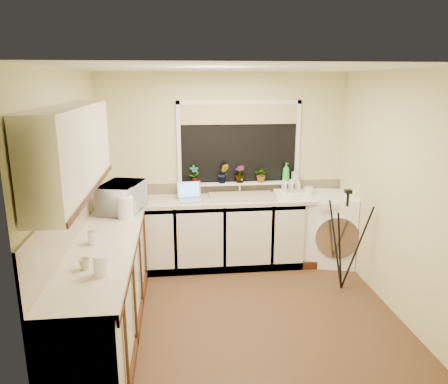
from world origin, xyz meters
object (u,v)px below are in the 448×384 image
Objects in this scene: washing_machine at (328,228)px; dish_rack at (292,194)px; steel_jar at (93,238)px; soap_bottle_green at (286,172)px; laptop at (190,196)px; glass_jug at (101,265)px; kettle at (126,208)px; microwave at (122,197)px; soap_bottle_clear at (295,175)px; tripod at (345,240)px; plant_c at (240,174)px; plant_d at (262,175)px; plant_a at (195,174)px; cup_left at (85,264)px; cup_back at (308,191)px; plant_b at (223,173)px.

dish_rack reaches higher than washing_machine.
steel_jar is 0.50× the size of soap_bottle_green.
soap_bottle_green is at bearing 3.78° from laptop.
kettle is at bearing 88.38° from glass_jug.
laptop is 0.56× the size of microwave.
kettle reaches higher than laptop.
microwave is 2.26m from soap_bottle_clear.
microwave reaches higher than washing_machine.
laptop is 1.92m from tripod.
plant_c is at bearing 45.74° from steel_jar.
plant_d reaches higher than microwave.
washing_machine is 3.89× the size of plant_a.
cup_left is (-0.90, -1.93, -0.01)m from laptop.
cup_back is (1.46, -0.19, -0.21)m from plant_a.
tripod is at bearing -3.14° from kettle.
kettle reaches higher than glass_jug.
soap_bottle_green is at bearing 5.85° from plant_d.
plant_b is (0.37, -0.02, 0.01)m from plant_a.
plant_c is at bearing 177.91° from plant_d.
cup_left is (-1.84, -2.16, -0.21)m from plant_d.
plant_a is 0.92× the size of plant_b.
laptop is at bearing -105.71° from plant_a.
washing_machine is 4.07× the size of kettle.
plant_b is at bearing -177.49° from plant_c.
steel_jar is at bearing -130.22° from plant_b.
washing_machine is 4.61× the size of plant_d.
glass_jug reaches higher than steel_jar.
steel_jar is 2.77m from soap_bottle_green.
steel_jar is 1.03m from microwave.
laptop is 0.99m from plant_d.
plant_a is at bearing 172.56° from cup_back.
kettle is 1.31× the size of soap_bottle_clear.
plant_a is 1.21m from soap_bottle_green.
steel_jar is 0.51× the size of plant_a.
glass_jug is (-2.05, -2.06, 0.05)m from dish_rack.
soap_bottle_clear reaches higher than dish_rack.
dish_rack is 1.69× the size of plant_b.
plant_c is 1.12× the size of plant_d.
dish_rack is 0.33m from soap_bottle_clear.
laptop is at bearing -177.64° from cup_back.
plant_d is (1.66, 0.88, 0.14)m from kettle.
washing_machine is 3.78× the size of soap_bottle_green.
plant_d is (0.51, -0.00, -0.03)m from plant_b.
tripod is 6.83× the size of soap_bottle_clear.
laptop is at bearing -168.42° from soap_bottle_green.
kettle is at bearing -162.26° from cup_back.
plant_a is (0.78, 0.91, 0.16)m from kettle.
cup_left is (-2.61, -1.15, 0.35)m from tripod.
plant_c reaches higher than steel_jar.
laptop reaches higher than cup_left.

